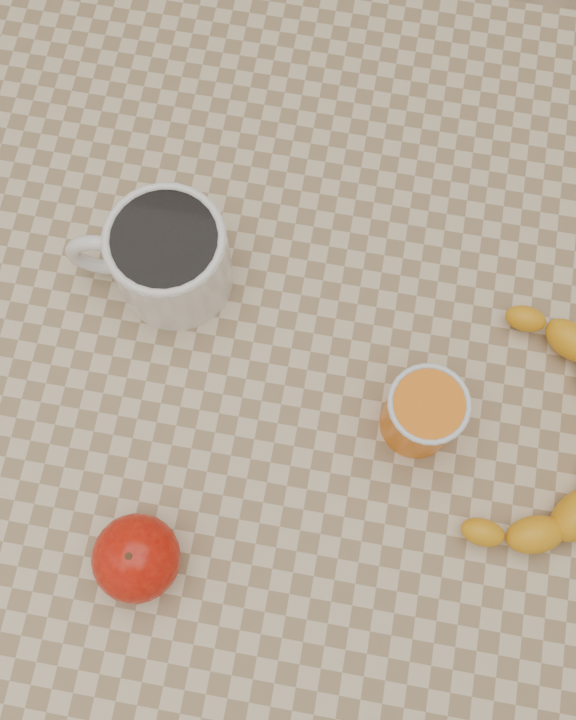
% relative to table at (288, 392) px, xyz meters
% --- Properties ---
extents(ground, '(3.00, 3.00, 0.00)m').
position_rel_table_xyz_m(ground, '(0.00, 0.00, -0.66)').
color(ground, tan).
rests_on(ground, ground).
extents(table, '(0.80, 0.80, 0.75)m').
position_rel_table_xyz_m(table, '(0.00, 0.00, 0.00)').
color(table, '#C2AD89').
rests_on(table, ground).
extents(coffee_mug, '(0.14, 0.11, 0.08)m').
position_rel_table_xyz_m(coffee_mug, '(-0.11, 0.06, 0.13)').
color(coffee_mug, silver).
rests_on(coffee_mug, table).
extents(orange_juice_glass, '(0.06, 0.06, 0.07)m').
position_rel_table_xyz_m(orange_juice_glass, '(0.11, -0.03, 0.12)').
color(orange_juice_glass, '#E46307').
rests_on(orange_juice_glass, table).
extents(apple, '(0.08, 0.08, 0.06)m').
position_rel_table_xyz_m(apple, '(-0.08, -0.17, 0.12)').
color(apple, '#960905').
rests_on(apple, table).
extents(banana, '(0.29, 0.33, 0.04)m').
position_rel_table_xyz_m(banana, '(0.22, -0.03, 0.11)').
color(banana, '#EFA515').
rests_on(banana, table).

